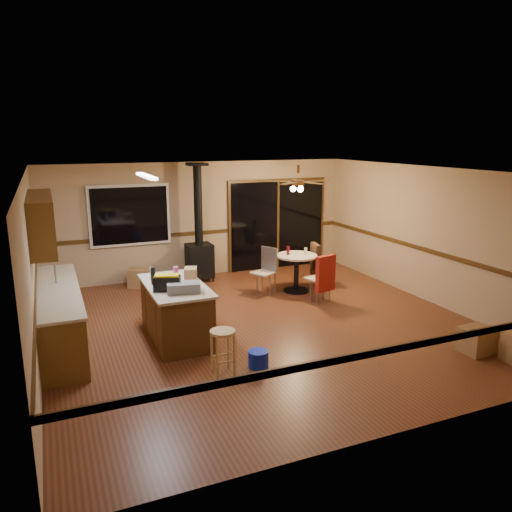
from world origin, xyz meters
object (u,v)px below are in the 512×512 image
bar_stool (223,352)px  chair_left (267,265)px  toolbox_grey (183,288)px  chair_right (317,260)px  box_corner_b (477,340)px  blue_bucket (258,359)px  kitchen_island (176,312)px  dining_table (297,267)px  chair_near (324,273)px  toolbox_black (167,283)px  box_under_window (141,278)px  wood_stove (199,249)px

bar_stool → chair_left: 3.68m
toolbox_grey → chair_right: toolbox_grey is taller
chair_right → box_corner_b: 3.88m
blue_bucket → kitchen_island: bearing=119.1°
blue_bucket → dining_table: 3.63m
chair_right → blue_bucket: bearing=-131.2°
bar_stool → chair_near: bearing=36.3°
chair_left → box_corner_b: (1.70, -3.88, -0.40)m
toolbox_black → chair_near: 3.37m
dining_table → chair_right: chair_right is taller
dining_table → chair_left: 0.63m
toolbox_black → bar_stool: (0.46, -1.18, -0.70)m
blue_bucket → box_corner_b: box_corner_b is taller
toolbox_grey → box_under_window: bearing=90.4°
blue_bucket → toolbox_black: bearing=129.5°
wood_stove → bar_stool: bearing=-102.8°
kitchen_island → chair_left: bearing=35.3°
toolbox_grey → chair_right: 3.98m
chair_left → box_under_window: 2.77m
wood_stove → kitchen_island: bearing=-113.1°
wood_stove → toolbox_black: size_ratio=6.42×
toolbox_grey → bar_stool: size_ratio=0.77×
toolbox_black → box_corner_b: size_ratio=0.84×
bar_stool → chair_right: chair_right is taller
chair_left → box_under_window: size_ratio=1.11×
blue_bucket → dining_table: bearing=54.1°
kitchen_island → blue_bucket: kitchen_island is taller
toolbox_black → chair_left: toolbox_black is taller
dining_table → box_corner_b: size_ratio=1.79×
chair_right → bar_stool: bearing=-136.4°
toolbox_black → chair_near: toolbox_black is taller
dining_table → toolbox_grey: bearing=-146.2°
bar_stool → box_corner_b: bar_stool is taller
chair_left → chair_right: same height
toolbox_grey → dining_table: (2.89, 1.93, -0.45)m
dining_table → chair_left: size_ratio=1.54×
chair_left → box_corner_b: chair_left is taller
wood_stove → toolbox_black: bearing=-114.1°
toolbox_black → kitchen_island: bearing=54.8°
kitchen_island → bar_stool: bearing=-78.9°
box_under_window → chair_near: bearing=-39.2°
toolbox_grey → chair_near: size_ratio=0.68×
bar_stool → toolbox_grey: bearing=105.0°
box_under_window → box_corner_b: bearing=-53.2°
dining_table → box_corner_b: dining_table is taller
bar_stool → chair_left: bearing=56.6°
kitchen_island → box_corner_b: 4.59m
chair_right → chair_left: bearing=177.1°
wood_stove → dining_table: bearing=-44.2°
dining_table → chair_right: bearing=9.9°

